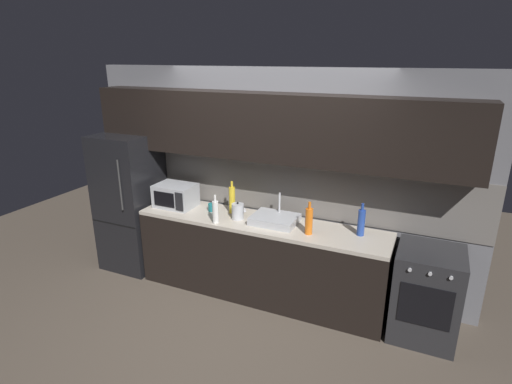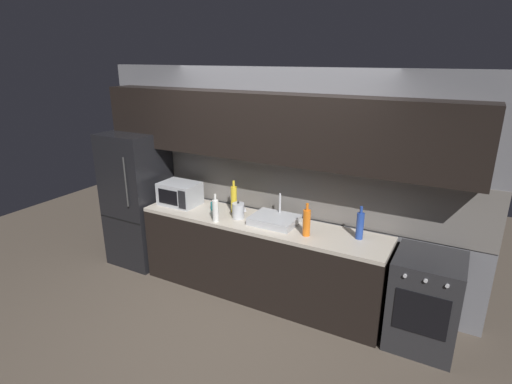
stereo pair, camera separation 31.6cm
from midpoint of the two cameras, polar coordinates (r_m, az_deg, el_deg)
ground_plane at (r=4.19m, az=-7.11°, el=-20.04°), size 10.00×10.00×0.00m
back_wall at (r=4.46m, az=0.06°, el=4.90°), size 4.54×0.44×2.50m
counter_run at (r=4.60m, az=-1.49°, el=-9.34°), size 2.80×0.60×0.90m
refrigerator at (r=5.39m, az=-18.84°, el=-1.35°), size 0.68×0.69×1.72m
oven_range at (r=4.24m, az=20.80°, el=-13.28°), size 0.60×0.62×0.90m
microwave at (r=4.92m, az=-13.06°, el=-0.50°), size 0.46×0.35×0.27m
sink_basin at (r=4.36m, az=0.58°, el=-3.87°), size 0.48×0.38×0.30m
kettle at (r=4.46m, az=-4.60°, el=-2.75°), size 0.17×0.13×0.20m
wine_bottle_orange at (r=4.07m, az=5.26°, el=-4.08°), size 0.08×0.08×0.34m
wine_bottle_white at (r=4.37m, az=-7.80°, el=-2.76°), size 0.07×0.07×0.31m
wine_bottle_blue at (r=4.12m, az=12.48°, el=-4.20°), size 0.07×0.07×0.34m
wine_bottle_yellow at (r=4.61m, az=-5.35°, el=-1.09°), size 0.07×0.07×0.37m
mug_teal at (r=4.73m, az=-8.16°, el=-2.16°), size 0.08×0.08×0.09m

